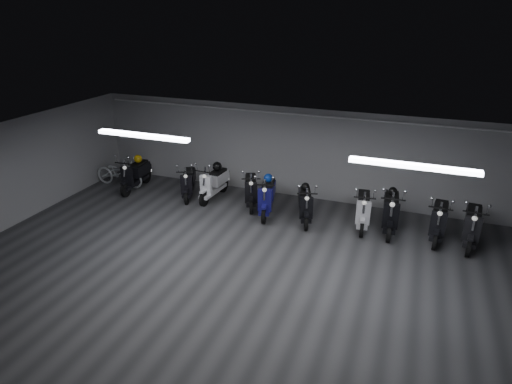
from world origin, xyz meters
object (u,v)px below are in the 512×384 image
at_px(scooter_5, 305,199).
at_px(helmet_1, 305,187).
at_px(helmet_2, 217,166).
at_px(bicycle, 119,170).
at_px(scooter_3, 251,185).
at_px(scooter_4, 267,191).
at_px(scooter_2, 214,178).
at_px(scooter_9, 473,219).
at_px(helmet_4, 393,191).
at_px(helmet_0, 138,159).
at_px(helmet_3, 268,178).
at_px(scooter_0, 135,170).
at_px(scooter_7, 391,205).
at_px(scooter_1, 188,178).
at_px(scooter_8, 440,214).
at_px(scooter_6, 364,203).

bearing_deg(scooter_5, helmet_1, 90.00).
bearing_deg(helmet_2, bicycle, -173.44).
bearing_deg(scooter_3, helmet_1, -28.39).
bearing_deg(scooter_4, scooter_2, 155.47).
distance_m(scooter_2, scooter_9, 7.24).
xyz_separation_m(bicycle, helmet_4, (8.66, 0.16, 0.46)).
bearing_deg(helmet_4, helmet_0, 179.91).
xyz_separation_m(helmet_0, helmet_2, (2.73, 0.22, 0.01)).
height_order(helmet_2, helmet_4, helmet_4).
distance_m(scooter_5, helmet_3, 1.28).
bearing_deg(helmet_3, scooter_0, -179.25).
relative_size(scooter_7, bicycle, 1.12).
bearing_deg(helmet_0, scooter_5, -4.97).
distance_m(helmet_3, helmet_4, 3.43).
bearing_deg(scooter_4, scooter_0, 165.61).
bearing_deg(bicycle, scooter_3, -88.46).
bearing_deg(scooter_5, scooter_1, 157.09).
relative_size(scooter_1, bicycle, 0.98).
relative_size(scooter_5, scooter_9, 0.93).
relative_size(helmet_1, helmet_3, 0.88).
xyz_separation_m(helmet_3, helmet_4, (3.43, 0.18, 0.03)).
bearing_deg(scooter_0, helmet_0, 90.00).
bearing_deg(scooter_2, scooter_8, 1.28).
bearing_deg(helmet_1, scooter_0, 179.86).
relative_size(bicycle, helmet_0, 6.62).
relative_size(scooter_0, scooter_2, 1.01).
xyz_separation_m(scooter_0, scooter_7, (7.98, -0.03, 0.05)).
height_order(scooter_7, helmet_2, scooter_7).
height_order(scooter_1, scooter_4, scooter_4).
height_order(scooter_0, scooter_9, scooter_9).
relative_size(scooter_0, helmet_3, 7.13).
distance_m(scooter_3, helmet_0, 3.98).
bearing_deg(scooter_9, scooter_4, -172.90).
bearing_deg(scooter_4, helmet_4, -4.55).
relative_size(scooter_4, helmet_4, 8.00).
bearing_deg(helmet_4, scooter_6, -157.58).
xyz_separation_m(scooter_9, helmet_3, (-5.40, 0.16, 0.29)).
height_order(scooter_7, helmet_4, scooter_7).
bearing_deg(scooter_8, scooter_2, -177.96).
distance_m(scooter_9, helmet_4, 2.03).
xyz_separation_m(scooter_1, scooter_8, (7.26, -0.13, 0.05)).
distance_m(scooter_7, helmet_0, 8.00).
height_order(scooter_1, helmet_4, scooter_1).
distance_m(scooter_3, helmet_3, 0.68).
bearing_deg(scooter_5, helmet_2, 148.45).
bearing_deg(helmet_0, scooter_0, -86.52).
bearing_deg(scooter_4, scooter_5, -14.41).
distance_m(helmet_0, helmet_4, 7.97).
bearing_deg(helmet_0, scooter_6, -2.34).
xyz_separation_m(scooter_3, scooter_4, (0.64, -0.37, 0.04)).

